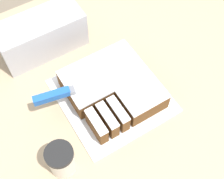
% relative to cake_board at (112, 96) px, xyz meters
% --- Properties ---
extents(countertop, '(1.40, 1.10, 0.96)m').
position_rel_cake_board_xyz_m(countertop, '(0.04, -0.03, -0.48)').
color(countertop, tan).
rests_on(countertop, ground_plane).
extents(cake_board, '(0.31, 0.31, 0.01)m').
position_rel_cake_board_xyz_m(cake_board, '(0.00, 0.00, 0.00)').
color(cake_board, white).
rests_on(cake_board, countertop).
extents(cake, '(0.24, 0.25, 0.07)m').
position_rel_cake_board_xyz_m(cake, '(0.01, 0.01, 0.04)').
color(cake, brown).
rests_on(cake, cake_board).
extents(knife, '(0.31, 0.08, 0.02)m').
position_rel_cake_board_xyz_m(knife, '(-0.14, 0.04, 0.08)').
color(knife, silver).
rests_on(knife, cake).
extents(coffee_cup, '(0.07, 0.07, 0.10)m').
position_rel_cake_board_xyz_m(coffee_cup, '(-0.23, -0.12, 0.05)').
color(coffee_cup, beige).
rests_on(coffee_cup, countertop).
extents(storage_box, '(0.28, 0.12, 0.13)m').
position_rel_cake_board_xyz_m(storage_box, '(-0.10, 0.28, 0.06)').
color(storage_box, '#B2B2B7').
rests_on(storage_box, countertop).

